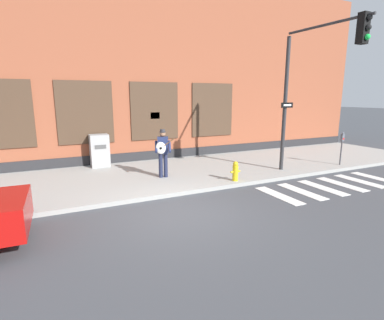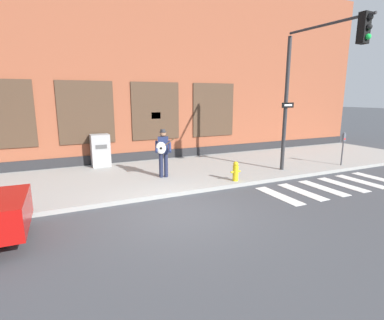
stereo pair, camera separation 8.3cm
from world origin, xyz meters
name	(u,v)px [view 1 (the left image)]	position (x,y,z in m)	size (l,w,h in m)	color
ground_plane	(180,213)	(0.00, 0.00, 0.00)	(160.00, 160.00, 0.00)	#424449
sidewalk	(140,177)	(0.00, 3.89, 0.07)	(28.00, 5.16, 0.13)	#9E9E99
building_backdrop	(111,71)	(0.00, 8.47, 4.29)	(28.00, 4.06, 8.59)	brown
crosswalk	(332,186)	(5.79, 0.02, 0.01)	(5.20, 1.90, 0.01)	silver
busker	(163,150)	(0.70, 3.20, 1.14)	(0.72, 0.67, 1.77)	#1E233D
traffic_light	(313,74)	(5.57, 1.08, 3.83)	(0.61, 3.28, 5.33)	#2D2D30
parking_meter	(342,143)	(8.41, 1.82, 1.08)	(0.13, 0.11, 1.44)	#47474C
utility_box	(100,151)	(-1.11, 6.02, 0.82)	(0.76, 0.61, 1.37)	#9E9E9E
fire_hydrant	(235,171)	(2.85, 1.67, 0.48)	(0.38, 0.20, 0.70)	gold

